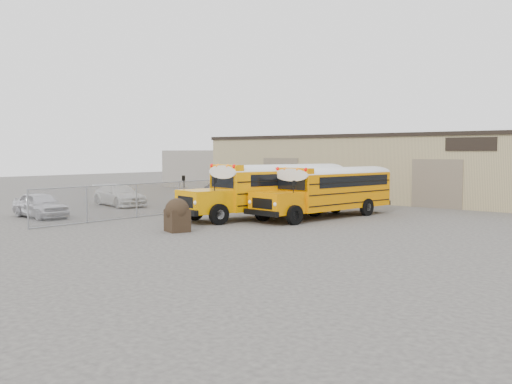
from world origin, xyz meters
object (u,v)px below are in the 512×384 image
Objects in this scene: car_silver at (40,205)px; car_dark at (226,191)px; car_white at (119,195)px; tarp_bundle at (177,214)px; school_bus_right at (389,184)px; school_bus_left at (350,182)px.

car_silver is 13.84m from car_dark.
car_white reaches higher than car_silver.
tarp_bundle is at bearing -127.28° from car_dark.
school_bus_right reaches higher than car_silver.
tarp_bundle reaches higher than car_silver.
tarp_bundle is 0.36× the size of car_dark.
car_silver is at bearing -164.17° from car_dark.
school_bus_left is 2.53× the size of car_silver.
car_silver is (-9.42, -1.04, -0.07)m from tarp_bundle.
school_bus_right is (1.60, 1.76, -0.09)m from school_bus_left.
car_dark is (2.69, 7.13, -0.01)m from car_white.
car_white is at bearing -148.29° from school_bus_right.
tarp_bundle is 0.37× the size of car_silver.
tarp_bundle is 15.62m from car_dark.
car_white is at bearing -150.89° from school_bus_left.
school_bus_right is at bearing -33.84° from car_silver.
school_bus_right is 19.68m from car_silver.
car_dark is (-10.00, 0.06, -0.98)m from school_bus_left.
school_bus_right reaches higher than tarp_bundle.
car_white reaches higher than car_dark.
car_silver is at bearing -173.68° from tarp_bundle.
car_dark is at bearing 2.11° from car_silver.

